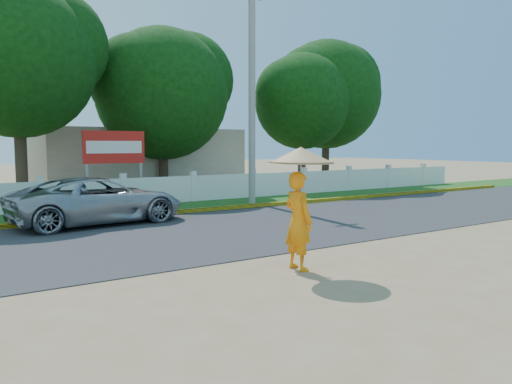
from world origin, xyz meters
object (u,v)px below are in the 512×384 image
Objects in this scene: utility_pole at (252,92)px; monk_with_parasol at (299,190)px; billboard at (114,151)px; vehicle at (98,200)px.

utility_pole is 3.81× the size of monk_with_parasol.
utility_pole is at bearing -32.44° from billboard.
utility_pole is 6.02m from billboard.
monk_with_parasol reaches higher than vehicle.
utility_pole reaches higher than vehicle.
monk_with_parasol is 0.80× the size of billboard.
utility_pole is 3.04× the size of billboard.
monk_with_parasol is (1.56, -7.75, 0.82)m from vehicle.
utility_pole is at bearing -80.49° from vehicle.
billboard is (0.53, 12.51, 0.61)m from monk_with_parasol.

